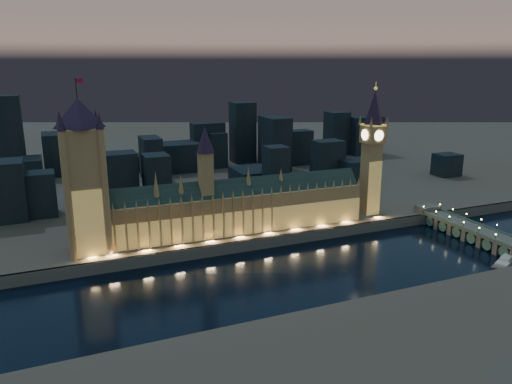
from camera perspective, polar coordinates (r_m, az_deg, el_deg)
name	(u,v)px	position (r m, az deg, el deg)	size (l,w,h in m)	color
ground_plane	(282,271)	(320.40, 3.02, -9.03)	(2000.00, 2000.00, 0.00)	black
north_bank	(138,143)	(803.65, -13.32, 5.49)	(2000.00, 960.00, 8.00)	#4E3F2D
embankment_wall	(257,244)	(353.42, 0.13, -5.96)	(2000.00, 2.50, 8.00)	#474D46
palace_of_westminster	(232,208)	(360.77, -2.74, -1.78)	(202.00, 24.67, 78.00)	#92814E
victoria_tower	(84,169)	(332.53, -19.11, 2.46)	(31.68, 31.68, 111.05)	#92814E
elizabeth_tower	(373,142)	(406.96, 13.18, 5.58)	(18.00, 18.00, 105.37)	#92814E
westminster_bridge	(472,232)	(403.22, 23.45, -4.27)	(17.94, 113.00, 15.90)	#474D46
river_boat	(509,258)	(375.78, 26.92, -6.75)	(41.32, 26.00, 4.50)	#474D46
city_backdrop	(213,153)	(544.84, -4.99, 4.41)	(459.60, 215.63, 87.36)	black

